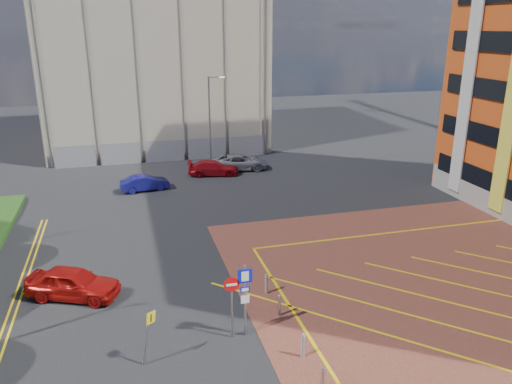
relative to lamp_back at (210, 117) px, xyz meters
name	(u,v)px	position (x,y,z in m)	size (l,w,h in m)	color
ground	(239,351)	(-4.08, -28.00, -4.36)	(140.00, 140.00, 0.00)	black
lamp_back	(210,117)	(0.00, 0.00, 0.00)	(1.53, 0.16, 8.00)	#9EA0A8
sign_cluster	(240,294)	(-3.78, -27.02, -2.41)	(1.17, 0.12, 3.20)	#9EA0A8
warning_sign	(148,331)	(-7.50, -27.85, -2.93)	(0.63, 0.39, 2.25)	#9EA0A8
bollard_row	(309,357)	(-1.78, -29.67, -3.89)	(0.14, 11.14, 0.90)	#9EA0A8
construction_building	(150,37)	(-4.08, 12.00, 6.64)	(21.20, 19.20, 22.00)	#B6A894
construction_fence	(175,150)	(-3.08, 2.00, -3.36)	(21.60, 0.06, 2.00)	gray
car_red_left	(73,283)	(-10.63, -21.92, -3.62)	(1.75, 4.36, 1.48)	#AF120F
car_blue_back	(145,183)	(-6.42, -6.43, -3.75)	(1.29, 3.70, 1.22)	navy
car_red_back	(213,168)	(-0.52, -3.66, -3.73)	(1.76, 4.32, 1.25)	#A10D15
car_silver_back	(240,162)	(2.03, -2.62, -3.67)	(2.29, 4.96, 1.38)	#9A9AA0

